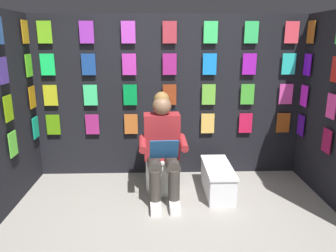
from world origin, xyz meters
The scene contains 6 objects.
ground_plane centered at (0.00, 0.00, 0.00)m, with size 30.00×30.00×0.00m, color gray.
display_wall_back centered at (0.00, -1.68, 1.03)m, with size 3.50×0.14×2.05m.
display_wall_right centered at (1.75, -0.82, 1.03)m, with size 0.14×1.63×2.05m.
toilet centered at (0.11, -1.18, 0.33)m, with size 0.41×0.56×0.77m.
person_reading centered at (0.10, -0.95, 0.60)m, with size 0.54×0.70×1.19m.
comic_longbox_near centered at (-0.54, -1.01, 0.17)m, with size 0.31×0.75×0.34m.
Camera 1 is at (0.15, 2.43, 1.74)m, focal length 34.54 mm.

